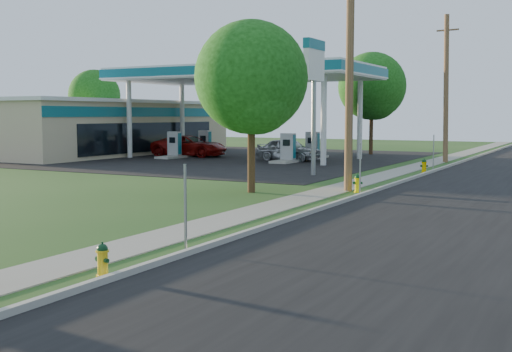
% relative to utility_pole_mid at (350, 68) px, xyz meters
% --- Properties ---
extents(ground_plane, '(140.00, 140.00, 0.00)m').
position_rel_utility_pole_mid_xyz_m(ground_plane, '(0.60, -17.00, -4.95)').
color(ground_plane, '#1D4617').
rests_on(ground_plane, ground).
extents(road, '(8.00, 120.00, 0.02)m').
position_rel_utility_pole_mid_xyz_m(road, '(5.10, -7.00, -4.94)').
color(road, black).
rests_on(road, ground).
extents(curb, '(0.15, 120.00, 0.15)m').
position_rel_utility_pole_mid_xyz_m(curb, '(1.10, -7.00, -4.88)').
color(curb, '#A9A69B').
rests_on(curb, ground).
extents(sidewalk, '(1.50, 120.00, 0.03)m').
position_rel_utility_pole_mid_xyz_m(sidewalk, '(-0.65, -7.00, -4.94)').
color(sidewalk, gray).
rests_on(sidewalk, ground).
extents(forecourt, '(26.00, 28.00, 0.02)m').
position_rel_utility_pole_mid_xyz_m(forecourt, '(-15.40, 15.00, -4.94)').
color(forecourt, black).
rests_on(forecourt, ground).
extents(utility_pole_mid, '(1.40, 0.32, 9.80)m').
position_rel_utility_pole_mid_xyz_m(utility_pole_mid, '(0.00, 0.00, 0.00)').
color(utility_pole_mid, brown).
rests_on(utility_pole_mid, ground).
extents(utility_pole_far, '(1.40, 0.32, 9.50)m').
position_rel_utility_pole_mid_xyz_m(utility_pole_far, '(0.00, 18.00, -0.15)').
color(utility_pole_far, brown).
rests_on(utility_pole_far, ground).
extents(sign_post_near, '(0.05, 0.04, 2.00)m').
position_rel_utility_pole_mid_xyz_m(sign_post_near, '(0.85, -12.80, -3.95)').
color(sign_post_near, gray).
rests_on(sign_post_near, ground).
extents(sign_post_mid, '(0.05, 0.04, 2.00)m').
position_rel_utility_pole_mid_xyz_m(sign_post_mid, '(0.85, -1.00, -3.95)').
color(sign_post_mid, gray).
rests_on(sign_post_mid, ground).
extents(sign_post_far, '(0.05, 0.04, 2.00)m').
position_rel_utility_pole_mid_xyz_m(sign_post_far, '(0.85, 11.20, -3.95)').
color(sign_post_far, gray).
rests_on(sign_post_far, ground).
extents(gas_canopy, '(18.18, 9.18, 6.40)m').
position_rel_utility_pole_mid_xyz_m(gas_canopy, '(-13.40, 15.00, 0.94)').
color(gas_canopy, silver).
rests_on(gas_canopy, ground).
extents(fuel_pump_nw, '(1.20, 3.20, 1.90)m').
position_rel_utility_pole_mid_xyz_m(fuel_pump_nw, '(-17.90, 13.00, -4.23)').
color(fuel_pump_nw, '#A9A69B').
rests_on(fuel_pump_nw, ground).
extents(fuel_pump_ne, '(1.20, 3.20, 1.90)m').
position_rel_utility_pole_mid_xyz_m(fuel_pump_ne, '(-8.90, 13.00, -4.23)').
color(fuel_pump_ne, '#A9A69B').
rests_on(fuel_pump_ne, ground).
extents(fuel_pump_sw, '(1.20, 3.20, 1.90)m').
position_rel_utility_pole_mid_xyz_m(fuel_pump_sw, '(-17.90, 17.00, -4.23)').
color(fuel_pump_sw, '#A9A69B').
rests_on(fuel_pump_sw, ground).
extents(fuel_pump_se, '(1.20, 3.20, 1.90)m').
position_rel_utility_pole_mid_xyz_m(fuel_pump_se, '(-8.90, 17.00, -4.23)').
color(fuel_pump_se, '#A9A69B').
rests_on(fuel_pump_se, ground).
extents(convenience_store, '(10.40, 22.40, 4.25)m').
position_rel_utility_pole_mid_xyz_m(convenience_store, '(-26.38, 15.00, -2.82)').
color(convenience_store, '#C1AA8A').
rests_on(convenience_store, ground).
extents(price_pylon, '(0.34, 2.04, 6.85)m').
position_rel_utility_pole_mid_xyz_m(price_pylon, '(-3.90, 5.50, 0.48)').
color(price_pylon, gray).
rests_on(price_pylon, ground).
extents(tree_verge, '(4.49, 4.49, 6.81)m').
position_rel_utility_pole_mid_xyz_m(tree_verge, '(-3.17, -2.31, -0.57)').
color(tree_verge, '#372716').
rests_on(tree_verge, ground).
extents(tree_lot, '(5.22, 5.22, 7.92)m').
position_rel_utility_pole_mid_xyz_m(tree_lot, '(-6.69, 23.47, 0.15)').
color(tree_lot, '#372716').
rests_on(tree_lot, ground).
extents(tree_back, '(4.86, 4.86, 7.37)m').
position_rel_utility_pole_mid_xyz_m(tree_back, '(-33.48, 21.98, -0.21)').
color(tree_back, '#372716').
rests_on(tree_back, ground).
extents(hydrant_near, '(0.36, 0.32, 0.69)m').
position_rel_utility_pole_mid_xyz_m(hydrant_near, '(0.74, -15.42, -4.62)').
color(hydrant_near, yellow).
rests_on(hydrant_near, ground).
extents(hydrant_mid, '(0.39, 0.35, 0.76)m').
position_rel_utility_pole_mid_xyz_m(hydrant_mid, '(0.51, -0.28, -4.58)').
color(hydrant_mid, '#FFE609').
rests_on(hydrant_mid, ground).
extents(hydrant_far, '(0.40, 0.36, 0.79)m').
position_rel_utility_pole_mid_xyz_m(hydrant_far, '(0.79, 9.40, -4.57)').
color(hydrant_far, '#ECB700').
rests_on(hydrant_far, ground).
extents(car_red, '(5.87, 3.16, 1.57)m').
position_rel_utility_pole_mid_xyz_m(car_red, '(-17.82, 14.80, -4.17)').
color(car_red, '#710907').
rests_on(car_red, ground).
extents(car_silver, '(4.61, 2.22, 1.52)m').
position_rel_utility_pole_mid_xyz_m(car_silver, '(-9.54, 14.43, -4.19)').
color(car_silver, '#ABADB2').
rests_on(car_silver, ground).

